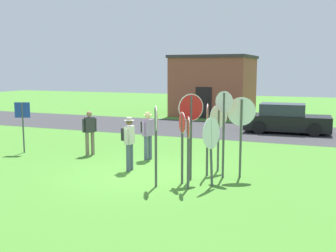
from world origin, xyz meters
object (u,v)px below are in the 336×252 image
object	(u,v)px
stop_sign_tallest	(191,121)
stop_sign_rear_left	(224,121)
stop_sign_leaning_left	(156,132)
stop_sign_nearest	(211,140)
stop_sign_rear_right	(241,122)
info_panel_leftmost	(23,118)
stop_sign_center_cluster	(218,126)
person_in_teal	(129,140)
parked_car_on_street	(286,119)
stop_sign_leaning_right	(188,141)
stop_sign_far_back	(207,128)
person_holding_notes	(90,130)
person_in_blue	(147,132)
stop_sign_low_front	(182,136)

from	to	relation	value
stop_sign_tallest	stop_sign_rear_left	size ratio (longest dim) A/B	0.98
stop_sign_leaning_left	stop_sign_nearest	bearing A→B (deg)	23.92
stop_sign_rear_right	info_panel_leftmost	xyz separation A→B (m)	(-8.66, 0.40, -0.31)
stop_sign_center_cluster	person_in_teal	size ratio (longest dim) A/B	1.24
stop_sign_rear_left	person_in_teal	distance (m)	3.14
parked_car_on_street	person_in_teal	world-z (taller)	person_in_teal
stop_sign_leaning_right	stop_sign_tallest	bearing A→B (deg)	104.46
parked_car_on_street	stop_sign_leaning_right	size ratio (longest dim) A/B	2.20
stop_sign_rear_left	person_in_teal	bearing A→B (deg)	-174.51
stop_sign_rear_right	stop_sign_leaning_right	size ratio (longest dim) A/B	1.22
stop_sign_far_back	person_holding_notes	xyz separation A→B (m)	(-5.06, 1.30, -0.53)
stop_sign_leaning_left	stop_sign_rear_right	bearing A→B (deg)	44.29
person_in_blue	person_in_teal	bearing A→B (deg)	-85.60
person_in_teal	stop_sign_low_front	bearing A→B (deg)	-20.28
parked_car_on_street	stop_sign_tallest	bearing A→B (deg)	-98.71
stop_sign_nearest	stop_sign_tallest	xyz separation A→B (m)	(-0.73, 0.40, 0.44)
parked_car_on_street	stop_sign_nearest	xyz separation A→B (m)	(-0.88, -10.91, 0.64)
stop_sign_leaning_right	stop_sign_rear_left	xyz separation A→B (m)	(0.59, 1.52, 0.41)
stop_sign_tallest	person_in_blue	size ratio (longest dim) A/B	1.47
parked_car_on_street	stop_sign_leaning_right	world-z (taller)	stop_sign_leaning_right
parked_car_on_street	stop_sign_far_back	world-z (taller)	stop_sign_far_back
stop_sign_nearest	stop_sign_leaning_left	world-z (taller)	stop_sign_leaning_left
parked_car_on_street	stop_sign_leaning_left	bearing A→B (deg)	-101.18
stop_sign_leaning_right	stop_sign_tallest	distance (m)	1.02
person_in_blue	stop_sign_leaning_left	bearing A→B (deg)	-61.11
person_holding_notes	person_in_blue	distance (m)	2.40
info_panel_leftmost	stop_sign_leaning_left	bearing A→B (deg)	-19.02
person_holding_notes	info_panel_leftmost	distance (m)	2.74
parked_car_on_street	stop_sign_rear_right	xyz separation A→B (m)	(-0.32, -9.62, 1.00)
stop_sign_rear_right	stop_sign_low_front	world-z (taller)	stop_sign_rear_right
parked_car_on_street	stop_sign_low_front	distance (m)	11.12
stop_sign_nearest	stop_sign_far_back	bearing A→B (deg)	111.89
stop_sign_leaning_right	person_in_teal	world-z (taller)	stop_sign_leaning_right
stop_sign_far_back	stop_sign_rear_right	size ratio (longest dim) A/B	0.92
stop_sign_low_front	person_in_blue	xyz separation A→B (m)	(-2.24, 2.48, -0.37)
stop_sign_rear_right	stop_sign_nearest	bearing A→B (deg)	-113.35
stop_sign_nearest	person_holding_notes	bearing A→B (deg)	156.94
person_in_teal	stop_sign_far_back	bearing A→B (deg)	6.82
stop_sign_rear_right	stop_sign_leaning_right	xyz separation A→B (m)	(-1.06, -1.78, -0.36)
stop_sign_nearest	stop_sign_rear_left	distance (m)	1.11
parked_car_on_street	stop_sign_low_front	world-z (taller)	stop_sign_low_front
person_holding_notes	person_in_teal	xyz separation A→B (m)	(2.52, -1.60, 0.06)
parked_car_on_street	stop_sign_leaning_left	world-z (taller)	stop_sign_leaning_left
stop_sign_tallest	stop_sign_leaning_left	distance (m)	1.24
stop_sign_rear_right	stop_sign_leaning_left	world-z (taller)	stop_sign_rear_right
person_holding_notes	stop_sign_leaning_right	bearing A→B (deg)	-29.61
stop_sign_leaning_left	person_in_blue	size ratio (longest dim) A/B	1.31
person_holding_notes	parked_car_on_street	bearing A→B (deg)	53.49
parked_car_on_street	stop_sign_center_cluster	size ratio (longest dim) A/B	2.05
parked_car_on_street	stop_sign_center_cluster	distance (m)	9.22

